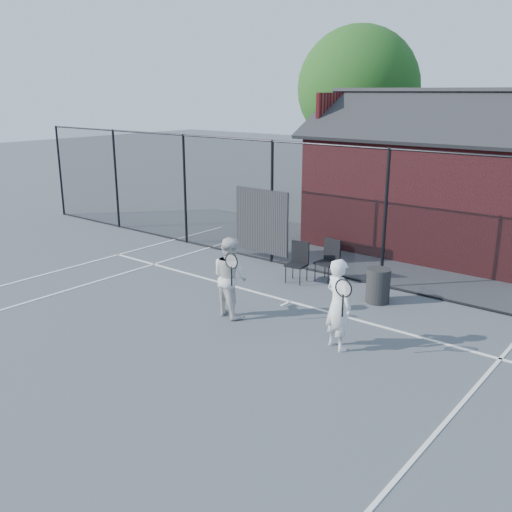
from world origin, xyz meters
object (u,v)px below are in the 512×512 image
Objects in this scene: player_back at (230,277)px; chair_left at (297,263)px; waste_bin at (378,286)px; player_front at (338,304)px; clubhouse at (436,188)px; chair_right at (327,261)px.

chair_left is (-0.14, 2.38, -0.32)m from player_back.
waste_bin is (2.00, 0.00, -0.09)m from chair_left.
player_back is 1.73× the size of chair_left.
player_front is at bearing -51.95° from chair_left.
clubhouse is at bearing 100.54° from player_front.
player_back is at bearing -91.45° from chair_right.
player_front is 1.01× the size of player_back.
player_back reaches higher than chair_right.
player_back is 2.92m from chair_right.
player_front is 1.68× the size of chair_right.
chair_right is 1.60m from waste_bin.
chair_left is at bearing -128.39° from chair_right.
clubhouse is 9.32× the size of waste_bin.
chair_right is at bearing 38.18° from chair_left.
player_back reaches higher than waste_bin.
waste_bin is (1.86, 2.38, -0.41)m from player_back.
chair_right is at bearing -98.29° from clubhouse.
clubhouse reaches higher than player_front.
player_front reaches higher than chair_right.
player_back is at bearing -97.65° from clubhouse.
chair_right is 1.31× the size of waste_bin.
chair_left is (-2.47, 2.36, -0.33)m from player_front.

